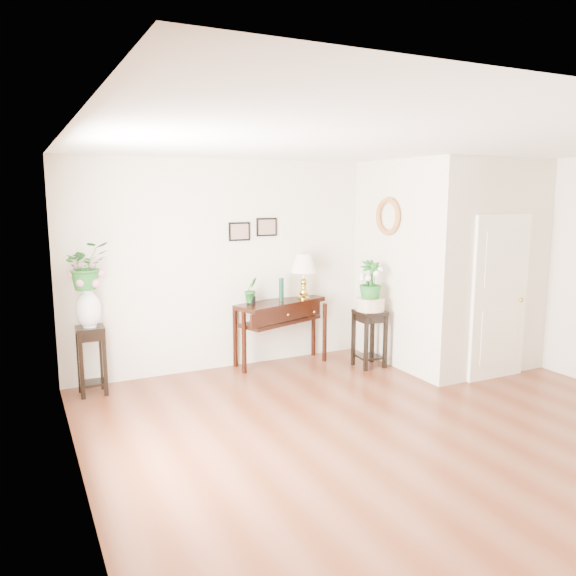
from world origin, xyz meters
TOP-DOWN VIEW (x-y plane):
  - floor at (0.00, 0.00)m, footprint 6.00×5.50m
  - ceiling at (0.00, 0.00)m, footprint 6.00×5.50m
  - wall_back at (0.00, 2.75)m, footprint 6.00×0.02m
  - wall_left at (-3.00, 0.00)m, footprint 0.02×5.50m
  - partition at (2.10, 1.77)m, footprint 1.80×1.95m
  - door at (2.10, 0.78)m, footprint 0.90×0.05m
  - art_print_left at (-0.65, 2.73)m, footprint 0.30×0.02m
  - art_print_right at (-0.25, 2.73)m, footprint 0.30×0.02m
  - wall_ornament at (1.16, 1.90)m, footprint 0.07×0.51m
  - console_table at (-0.13, 2.54)m, footprint 1.41×0.85m
  - table_lamp at (0.23, 2.54)m, footprint 0.42×0.42m
  - green_vase at (-0.12, 2.54)m, footprint 0.07×0.07m
  - potted_plant at (-0.57, 2.54)m, footprint 0.23×0.20m
  - plant_stand_a at (-2.65, 2.43)m, footprint 0.33×0.33m
  - porcelain_vase at (-2.65, 2.43)m, footprint 0.37×0.37m
  - lily_arrangement at (-2.65, 2.43)m, footprint 0.60×0.55m
  - plant_stand_b at (0.90, 1.89)m, footprint 0.40×0.40m
  - ceramic_bowl at (0.90, 1.89)m, footprint 0.48×0.48m
  - narcissus at (0.90, 1.89)m, footprint 0.35×0.35m

SIDE VIEW (x-z plane):
  - floor at x=0.00m, z-range -0.01..0.01m
  - plant_stand_b at x=0.90m, z-range 0.00..0.79m
  - plant_stand_a at x=-2.65m, z-range 0.00..0.82m
  - console_table at x=-0.13m, z-range 0.00..0.89m
  - ceramic_bowl at x=0.90m, z-range 0.78..0.95m
  - porcelain_vase at x=-2.65m, z-range 0.79..1.29m
  - door at x=2.10m, z-range 0.00..2.10m
  - green_vase at x=-0.12m, z-range 0.91..1.22m
  - potted_plant at x=-0.57m, z-range 0.89..1.24m
  - narcissus at x=0.90m, z-range 0.91..1.47m
  - table_lamp at x=0.23m, z-range 0.92..1.57m
  - wall_back at x=0.00m, z-range 0.00..2.80m
  - wall_left at x=-3.00m, z-range 0.00..2.80m
  - partition at x=2.10m, z-range 0.00..2.80m
  - lily_arrangement at x=-2.65m, z-range 1.22..1.77m
  - art_print_left at x=-0.65m, z-range 1.73..1.98m
  - art_print_right at x=-0.25m, z-range 1.77..2.02m
  - wall_ornament at x=1.16m, z-range 1.79..2.30m
  - ceiling at x=0.00m, z-range 2.79..2.81m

